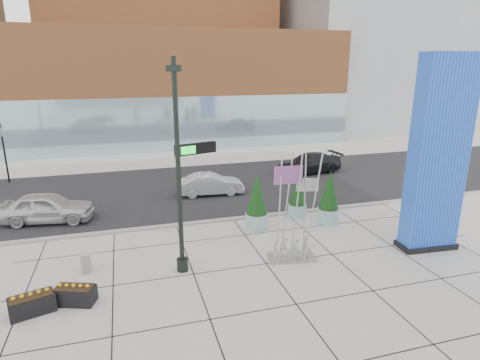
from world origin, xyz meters
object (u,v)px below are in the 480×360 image
object	(u,v)px
blue_pylon	(438,159)
overhead_street_sign	(194,158)
lamp_post	(179,190)
concrete_bollard	(86,263)
public_art_sculpture	(293,232)
car_white_west	(47,208)
car_silver_mid	(211,184)

from	to	relation	value
blue_pylon	overhead_street_sign	world-z (taller)	blue_pylon
blue_pylon	lamp_post	size ratio (longest dim) A/B	1.03
concrete_bollard	public_art_sculpture	bearing A→B (deg)	-8.26
concrete_bollard	car_white_west	size ratio (longest dim) A/B	0.17
concrete_bollard	overhead_street_sign	size ratio (longest dim) A/B	0.18
blue_pylon	concrete_bollard	size ratio (longest dim) A/B	10.64
public_art_sculpture	lamp_post	bearing A→B (deg)	-174.55
car_silver_mid	car_white_west	bearing A→B (deg)	107.04
blue_pylon	overhead_street_sign	bearing A→B (deg)	159.81
lamp_post	concrete_bollard	xyz separation A→B (m)	(-3.64, 0.92, -2.93)
lamp_post	car_silver_mid	bearing A→B (deg)	70.95
blue_pylon	concrete_bollard	distance (m)	14.93
concrete_bollard	blue_pylon	bearing A→B (deg)	-7.40
overhead_street_sign	car_white_west	xyz separation A→B (m)	(-7.04, 3.66, -2.98)
lamp_post	overhead_street_sign	xyz separation A→B (m)	(1.15, 3.38, 0.42)
car_white_west	car_silver_mid	bearing A→B (deg)	-67.82
blue_pylon	lamp_post	xyz separation A→B (m)	(-10.72, 0.95, -0.70)
concrete_bollard	car_silver_mid	size ratio (longest dim) A/B	0.19
overhead_street_sign	car_white_west	world-z (taller)	overhead_street_sign
blue_pylon	overhead_street_sign	size ratio (longest dim) A/B	1.91
public_art_sculpture	concrete_bollard	bearing A→B (deg)	-179.38
overhead_street_sign	car_silver_mid	xyz separation A→B (m)	(1.98, 5.70, -3.09)
lamp_post	car_white_west	xyz separation A→B (m)	(-5.89, 7.04, -2.56)
lamp_post	car_white_west	world-z (taller)	lamp_post
blue_pylon	car_silver_mid	bearing A→B (deg)	131.24
car_white_west	car_silver_mid	distance (m)	9.25
lamp_post	concrete_bollard	size ratio (longest dim) A/B	10.38
car_white_west	lamp_post	bearing A→B (deg)	-130.66
lamp_post	car_silver_mid	world-z (taller)	lamp_post
public_art_sculpture	car_white_west	distance (m)	12.77
lamp_post	car_silver_mid	distance (m)	9.97
lamp_post	public_art_sculpture	distance (m)	5.05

